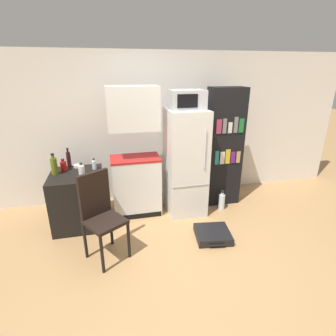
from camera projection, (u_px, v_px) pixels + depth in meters
ground_plane at (192, 265)px, 3.04m from camera, size 24.00×24.00×0.00m
wall_back at (169, 127)px, 4.48m from camera, size 6.40×0.10×2.42m
side_table at (79, 199)px, 3.76m from camera, size 0.70×0.72×0.78m
kitchen_hutch at (135, 160)px, 3.89m from camera, size 0.73×0.45×1.93m
refrigerator at (185, 162)px, 3.99m from camera, size 0.57×0.65×1.61m
microwave at (187, 100)px, 3.66m from camera, size 0.49×0.37×0.26m
bookshelf at (224, 148)px, 4.22m from camera, size 0.54×0.34×1.89m
bottle_wine_dark at (69, 159)px, 3.81m from camera, size 0.06×0.06×0.29m
bottle_milk_white at (82, 170)px, 3.53m from camera, size 0.08×0.08×0.18m
bottle_clear_short at (94, 165)px, 3.77m from camera, size 0.06×0.06×0.16m
bottle_ketchup_red at (63, 166)px, 3.70m from camera, size 0.09×0.09×0.18m
bottle_olive_oil at (54, 166)px, 3.55m from camera, size 0.09×0.09×0.30m
bowl at (78, 166)px, 3.87m from camera, size 0.14×0.14×0.04m
chair at (100, 209)px, 3.02m from camera, size 0.55×0.55×1.05m
suitcase_large_flat at (213, 234)px, 3.52m from camera, size 0.51×0.51×0.10m
water_bottle_front at (222, 201)px, 4.22m from camera, size 0.10×0.10×0.33m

